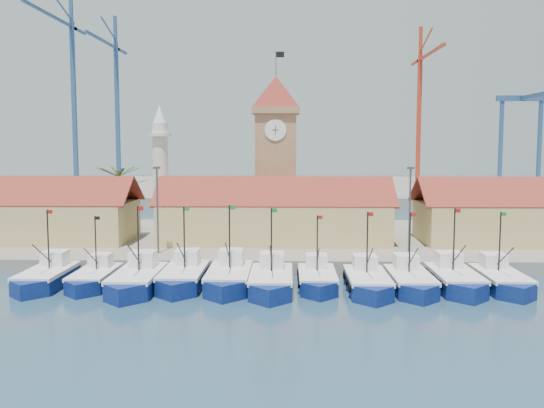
{
  "coord_description": "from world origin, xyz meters",
  "views": [
    {
      "loc": [
        1.49,
        -49.97,
        12.91
      ],
      "look_at": [
        -0.28,
        18.0,
        6.08
      ],
      "focal_mm": 40.0,
      "sensor_mm": 36.0,
      "label": 1
    }
  ],
  "objects_px": {
    "boat_5": "(271,283)",
    "clock_tower": "(276,151)",
    "minaret": "(160,168)",
    "boat_0": "(46,279)"
  },
  "relations": [
    {
      "from": "boat_0",
      "to": "boat_5",
      "type": "height_order",
      "value": "boat_5"
    },
    {
      "from": "boat_0",
      "to": "clock_tower",
      "type": "xyz_separation_m",
      "value": [
        20.31,
        22.95,
        11.2
      ]
    },
    {
      "from": "boat_5",
      "to": "clock_tower",
      "type": "xyz_separation_m",
      "value": [
        -0.06,
        24.11,
        11.17
      ]
    },
    {
      "from": "boat_5",
      "to": "minaret",
      "type": "height_order",
      "value": "minaret"
    },
    {
      "from": "clock_tower",
      "to": "minaret",
      "type": "bearing_deg",
      "value": 172.39
    },
    {
      "from": "boat_0",
      "to": "boat_5",
      "type": "distance_m",
      "value": 20.41
    },
    {
      "from": "boat_5",
      "to": "minaret",
      "type": "relative_size",
      "value": 0.62
    },
    {
      "from": "boat_0",
      "to": "minaret",
      "type": "distance_m",
      "value": 27.04
    },
    {
      "from": "boat_5",
      "to": "clock_tower",
      "type": "bearing_deg",
      "value": 90.14
    },
    {
      "from": "clock_tower",
      "to": "minaret",
      "type": "distance_m",
      "value": 15.3
    }
  ]
}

